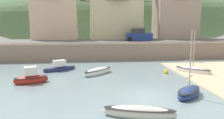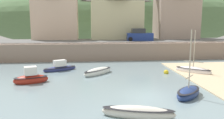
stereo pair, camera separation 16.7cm
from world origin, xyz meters
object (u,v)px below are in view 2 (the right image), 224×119
at_px(sailboat_far_left, 193,70).
at_px(motorboat_with_cabin, 60,68).
at_px(waterfront_building_centre, 116,14).
at_px(waterfront_building_right, 176,11).
at_px(sailboat_nearest_shore, 188,93).
at_px(waterfront_building_left, 55,13).
at_px(dinghy_open_wooden, 138,113).
at_px(mooring_buoy, 166,72).
at_px(parked_car_near_slipway, 140,36).
at_px(fishing_boat_green, 31,78).
at_px(sailboat_blue_trim, 98,72).

relative_size(sailboat_far_left, motorboat_with_cabin, 1.23).
bearing_deg(sailboat_far_left, waterfront_building_centre, 152.69).
distance_m(sailboat_far_left, motorboat_with_cabin, 14.69).
xyz_separation_m(waterfront_building_centre, waterfront_building_right, (10.78, -0.00, 0.61)).
bearing_deg(waterfront_building_centre, sailboat_nearest_shore, -84.69).
relative_size(waterfront_building_left, motorboat_with_cabin, 2.22).
bearing_deg(dinghy_open_wooden, sailboat_far_left, 68.27).
bearing_deg(mooring_buoy, parked_car_near_slipway, 90.20).
height_order(sailboat_far_left, fishing_boat_green, sailboat_far_left).
bearing_deg(parked_car_near_slipway, sailboat_far_left, -73.30).
xyz_separation_m(waterfront_building_centre, sailboat_nearest_shore, (2.37, -25.50, -6.32)).
bearing_deg(waterfront_building_centre, sailboat_blue_trim, -103.03).
distance_m(sailboat_nearest_shore, sailboat_far_left, 8.54).
height_order(waterfront_building_left, sailboat_nearest_shore, waterfront_building_left).
distance_m(waterfront_building_left, parked_car_near_slipway, 14.84).
bearing_deg(fishing_boat_green, sailboat_blue_trim, 7.02).
xyz_separation_m(waterfront_building_right, parked_car_near_slipway, (-7.58, -4.50, -4.03)).
distance_m(waterfront_building_right, sailboat_nearest_shore, 27.73).
bearing_deg(dinghy_open_wooden, waterfront_building_left, 121.69).
height_order(waterfront_building_centre, sailboat_blue_trim, waterfront_building_centre).
distance_m(sailboat_nearest_shore, fishing_boat_green, 13.65).
xyz_separation_m(waterfront_building_centre, fishing_boat_green, (-10.23, -20.24, -6.21)).
relative_size(waterfront_building_centre, sailboat_far_left, 1.89).
xyz_separation_m(dinghy_open_wooden, mooring_buoy, (5.39, 11.02, -0.12)).
distance_m(sailboat_far_left, dinghy_open_wooden, 13.78).
bearing_deg(sailboat_nearest_shore, fishing_boat_green, 109.69).
relative_size(sailboat_nearest_shore, sailboat_far_left, 1.07).
xyz_separation_m(waterfront_building_right, sailboat_nearest_shore, (-8.41, -25.50, -6.94)).
height_order(sailboat_nearest_shore, sailboat_blue_trim, sailboat_nearest_shore).
bearing_deg(sailboat_far_left, waterfront_building_right, 119.18).
distance_m(waterfront_building_right, sailboat_blue_trim, 23.86).
height_order(waterfront_building_left, mooring_buoy, waterfront_building_left).
bearing_deg(fishing_boat_green, dinghy_open_wooden, -64.46).
bearing_deg(waterfront_building_right, sailboat_far_left, -104.35).
bearing_deg(waterfront_building_right, fishing_boat_green, -136.06).
relative_size(fishing_boat_green, mooring_buoy, 6.46).
distance_m(sailboat_far_left, mooring_buoy, 2.97).
bearing_deg(waterfront_building_right, dinghy_open_wooden, -114.14).
relative_size(sailboat_far_left, fishing_boat_green, 1.47).
distance_m(waterfront_building_centre, dinghy_open_wooden, 29.59).
bearing_deg(sailboat_far_left, mooring_buoy, -137.59).
xyz_separation_m(sailboat_nearest_shore, sailboat_far_left, (3.84, 7.63, 0.00)).
bearing_deg(waterfront_building_left, parked_car_near_slipway, -18.23).
height_order(motorboat_with_cabin, sailboat_blue_trim, motorboat_with_cabin).
bearing_deg(parked_car_near_slipway, waterfront_building_right, 34.72).
relative_size(dinghy_open_wooden, sailboat_blue_trim, 1.25).
bearing_deg(mooring_buoy, sailboat_blue_trim, 176.58).
xyz_separation_m(sailboat_nearest_shore, sailboat_blue_trim, (-6.39, 8.12, -0.02)).
height_order(waterfront_building_left, dinghy_open_wooden, waterfront_building_left).
bearing_deg(sailboat_nearest_shore, parked_car_near_slipway, 40.09).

